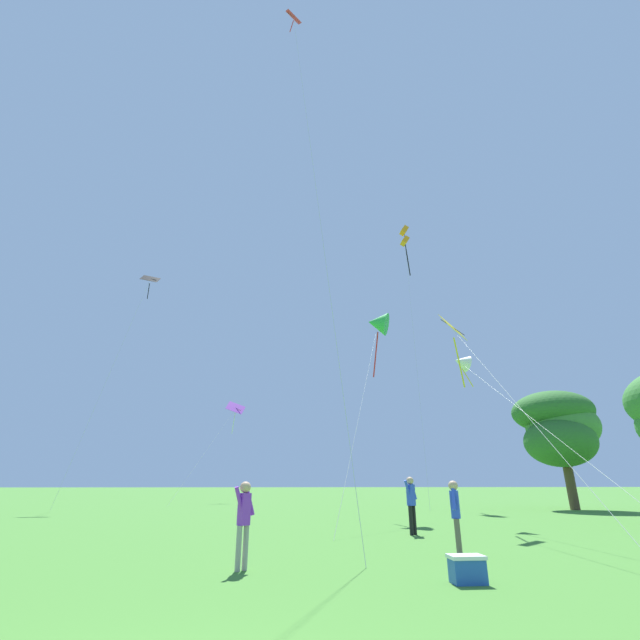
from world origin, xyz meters
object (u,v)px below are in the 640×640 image
object	(u,v)px
kite_black_large	(147,288)
kite_white_distant	(462,362)
kite_yellow_diamond	(457,339)
kite_purple_streamer	(234,413)
picnic_cooler	(467,569)
kite_red_high	(296,38)
kite_green_small	(377,323)
person_in_blue_jacket	(411,499)
kite_orange_box	(405,238)
tree_right_cluster	(558,426)
person_foreground_watcher	(244,516)
person_with_spool	(455,510)

from	to	relation	value
kite_black_large	kite_white_distant	bearing A→B (deg)	-37.76
kite_yellow_diamond	kite_purple_streamer	distance (m)	28.96
kite_black_large	picnic_cooler	bearing A→B (deg)	-61.14
kite_red_high	kite_green_small	size ratio (longest dim) A/B	2.69
person_in_blue_jacket	kite_black_large	bearing A→B (deg)	129.52
kite_green_small	kite_red_high	bearing A→B (deg)	-136.19
kite_orange_box	kite_white_distant	bearing A→B (deg)	-101.17
person_in_blue_jacket	kite_green_small	bearing A→B (deg)	82.73
kite_yellow_diamond	person_in_blue_jacket	distance (m)	7.35
kite_yellow_diamond	kite_black_large	world-z (taller)	kite_black_large
kite_red_high	kite_white_distant	bearing A→B (deg)	7.10
kite_red_high	tree_right_cluster	bearing A→B (deg)	29.03
kite_black_large	person_foreground_watcher	distance (m)	32.02
kite_black_large	picnic_cooler	distance (m)	35.11
kite_yellow_diamond	person_foreground_watcher	xyz separation A→B (m)	(-8.28, -7.72, -6.52)
kite_purple_streamer	person_in_blue_jacket	bearing A→B (deg)	-72.49
kite_orange_box	kite_red_high	bearing A→B (deg)	-121.63
kite_green_small	person_with_spool	xyz separation A→B (m)	(-1.31, -12.60, -9.37)
kite_orange_box	tree_right_cluster	xyz separation A→B (m)	(6.85, -9.00, -19.87)
kite_orange_box	kite_purple_streamer	bearing A→B (deg)	160.41
tree_right_cluster	kite_red_high	bearing A→B (deg)	-150.97
person_with_spool	picnic_cooler	xyz separation A→B (m)	(-0.96, -2.74, -0.78)
kite_yellow_diamond	kite_green_small	world-z (taller)	kite_green_small
kite_red_high	kite_black_large	distance (m)	22.40
kite_yellow_diamond	kite_black_large	size ratio (longest dim) A/B	0.56
kite_purple_streamer	tree_right_cluster	bearing A→B (deg)	-32.44
kite_purple_streamer	tree_right_cluster	size ratio (longest dim) A/B	1.20
person_in_blue_jacket	person_with_spool	world-z (taller)	person_in_blue_jacket
kite_red_high	picnic_cooler	bearing A→B (deg)	-73.58
kite_yellow_diamond	person_with_spool	distance (m)	9.81
person_with_spool	tree_right_cluster	size ratio (longest dim) A/B	0.22
kite_yellow_diamond	picnic_cooler	bearing A→B (deg)	-115.00
kite_yellow_diamond	kite_purple_streamer	bearing A→B (deg)	114.40
kite_red_high	person_foreground_watcher	world-z (taller)	kite_red_high
kite_green_small	person_in_blue_jacket	xyz separation A→B (m)	(-1.01, -7.94, -9.28)
person_with_spool	kite_black_large	bearing A→B (deg)	123.16
kite_white_distant	kite_black_large	bearing A→B (deg)	142.24
kite_orange_box	person_with_spool	xyz separation A→B (m)	(-8.00, -26.98, -24.16)
picnic_cooler	kite_purple_streamer	bearing A→B (deg)	102.10
person_in_blue_jacket	picnic_cooler	size ratio (longest dim) A/B	3.02
tree_right_cluster	kite_purple_streamer	bearing A→B (deg)	147.56
picnic_cooler	tree_right_cluster	bearing A→B (deg)	52.63
kite_yellow_diamond	person_foreground_watcher	world-z (taller)	kite_yellow_diamond
kite_green_small	person_in_blue_jacket	bearing A→B (deg)	-97.27
picnic_cooler	person_foreground_watcher	bearing A→B (deg)	158.64
kite_yellow_diamond	person_with_spool	size ratio (longest dim) A/B	6.32
kite_purple_streamer	kite_white_distant	xyz separation A→B (m)	(12.97, -24.34, -1.07)
kite_yellow_diamond	kite_red_high	world-z (taller)	kite_red_high
kite_purple_streamer	kite_black_large	world-z (taller)	kite_black_large
kite_red_high	person_in_blue_jacket	distance (m)	25.88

